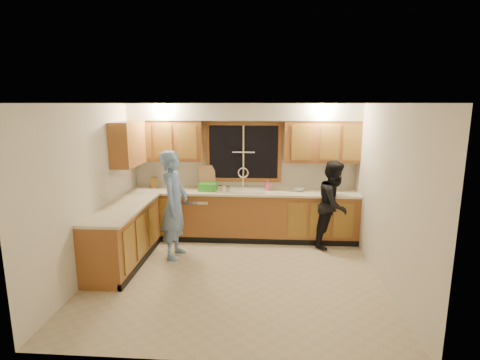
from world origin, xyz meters
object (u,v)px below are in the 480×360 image
at_px(woman, 334,204).
at_px(dish_crate, 208,187).
at_px(sink, 242,193).
at_px(knife_block, 154,182).
at_px(soap_bottle, 267,185).
at_px(dishwasher, 198,216).
at_px(man, 174,205).
at_px(stove, 109,249).
at_px(bowl, 298,190).

bearing_deg(woman, dish_crate, 119.77).
xyz_separation_m(sink, knife_block, (-1.71, 0.13, 0.16)).
bearing_deg(sink, soap_bottle, 10.75).
relative_size(dishwasher, man, 0.46).
bearing_deg(woman, stove, 150.46).
bearing_deg(stove, dish_crate, 57.09).
bearing_deg(dishwasher, stove, -117.69).
height_order(sink, man, man).
bearing_deg(sink, stove, -134.61).
bearing_deg(man, knife_block, 35.46).
relative_size(stove, dish_crate, 2.94).
xyz_separation_m(stove, man, (0.75, 0.88, 0.44)).
relative_size(sink, soap_bottle, 4.37).
relative_size(sink, woman, 0.56).
relative_size(sink, bowl, 3.77).
bearing_deg(dish_crate, dishwasher, 176.07).
bearing_deg(sink, dishwasher, -179.01).
bearing_deg(sink, dish_crate, -177.38).
relative_size(stove, man, 0.51).
height_order(woman, knife_block, woman).
relative_size(woman, bowl, 6.76).
xyz_separation_m(woman, soap_bottle, (-1.17, 0.38, 0.25)).
distance_m(dishwasher, stove, 2.04).
xyz_separation_m(sink, stove, (-1.80, -1.82, -0.41)).
xyz_separation_m(woman, knife_block, (-3.34, 0.42, 0.25)).
distance_m(soap_bottle, bowl, 0.57).
bearing_deg(man, dishwasher, -8.29).
xyz_separation_m(stove, knife_block, (0.09, 1.95, 0.57)).
bearing_deg(stove, soap_bottle, 40.22).
xyz_separation_m(soap_bottle, bowl, (0.56, -0.05, -0.07)).
height_order(man, bowl, man).
xyz_separation_m(dishwasher, knife_block, (-0.86, 0.14, 0.61)).
height_order(stove, woman, woman).
xyz_separation_m(dish_crate, soap_bottle, (1.10, 0.12, 0.03)).
height_order(sink, knife_block, sink).
xyz_separation_m(dishwasher, man, (-0.20, -0.93, 0.48)).
height_order(stove, knife_block, knife_block).
relative_size(dishwasher, stove, 0.91).
bearing_deg(knife_block, bowl, -26.77).
relative_size(sink, knife_block, 4.24).
height_order(dishwasher, woman, woman).
height_order(sink, stove, sink).
bearing_deg(bowl, man, -154.57).
bearing_deg(man, woman, -72.47).
distance_m(stove, knife_block, 2.04).
bearing_deg(dish_crate, man, -114.23).
bearing_deg(dishwasher, sink, 0.99).
bearing_deg(soap_bottle, knife_block, 178.95).
distance_m(knife_block, bowl, 2.73).
relative_size(stove, bowl, 3.95).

